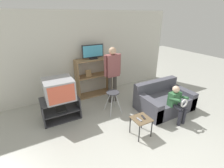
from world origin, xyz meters
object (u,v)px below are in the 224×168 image
Objects in this scene: remote_control_white at (139,120)px; person_standing_adult at (112,70)px; television_flat at (93,52)px; tv_stand at (61,108)px; remote_control_black at (143,117)px; couch at (163,100)px; person_seated_child at (177,101)px; media_shelf at (94,77)px; folding_stool at (113,96)px; snack_table at (141,121)px; television_main at (59,89)px.

person_standing_adult reaches higher than remote_control_white.
television_flat reaches higher than remote_control_white.
remote_control_black is (1.44, -1.49, 0.16)m from tv_stand.
couch is 0.64m from person_seated_child.
remote_control_black is (0.17, -2.33, -0.18)m from media_shelf.
remote_control_black is at bearing -82.22° from folding_stool.
television_flat reaches higher than snack_table.
remote_control_black reaches higher than snack_table.
folding_stool is 1.60m from person_seated_child.
television_main is at bearing -11.81° from tv_stand.
remote_control_black is (0.06, 0.01, 0.08)m from snack_table.
media_shelf reaches higher than couch.
folding_stool is at bearing -117.78° from person_standing_adult.
snack_table is at bearing -178.13° from person_seated_child.
media_shelf reaches higher than remote_control_white.
person_seated_child reaches higher than folding_stool.
television_main is 2.83m from couch.
television_flat is 1.59× the size of snack_table.
couch is at bearing -18.94° from tv_stand.
remote_control_black is 0.16× the size of person_seated_child.
folding_stool is 1.11m from snack_table.
tv_stand is 1.34× the size of television_main.
folding_stool is (1.27, -0.40, -0.32)m from television_main.
person_standing_adult reaches higher than television_flat.
snack_table is 1.76m from person_standing_adult.
couch is at bearing -52.54° from television_flat.
snack_table is (0.09, -2.35, -1.06)m from television_flat.
television_main is at bearing -146.00° from television_flat.
tv_stand is 0.75× the size of media_shelf.
media_shelf is 2.36m from snack_table.
remote_control_black is at bearing -86.32° from television_flat.
television_main is at bearing -145.96° from media_shelf.
remote_control_white is 0.10× the size of couch.
television_main is at bearing 161.00° from couch.
couch is at bearing 17.47° from remote_control_white.
media_shelf is 1.99× the size of folding_stool.
television_flat is 0.75× the size of person_seated_child.
person_standing_adult is (1.57, 0.12, 0.74)m from tv_stand.
television_main reaches higher than snack_table.
television_flat is 2.58m from snack_table.
person_standing_adult is (0.28, 0.52, 0.52)m from folding_stool.
media_shelf reaches higher than tv_stand.
person_standing_adult reaches higher than remote_control_black.
person_standing_adult reaches higher than media_shelf.
couch reaches higher than snack_table.
couch is (1.20, 0.58, -0.19)m from remote_control_black.
snack_table is at bearing -85.20° from folding_stool.
snack_table is at bearing -87.71° from television_flat.
couch is (2.62, -0.90, -0.56)m from television_main.
remote_control_white reaches higher than snack_table.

